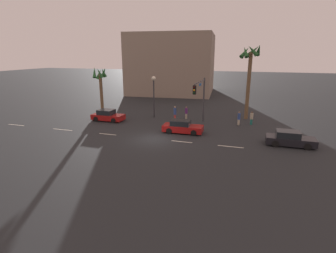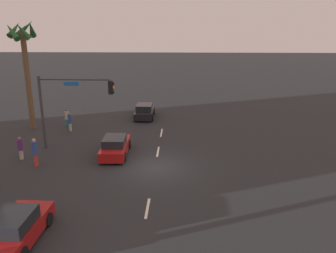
{
  "view_description": "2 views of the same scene",
  "coord_description": "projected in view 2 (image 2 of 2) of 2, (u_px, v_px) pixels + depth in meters",
  "views": [
    {
      "loc": [
        9.08,
        -24.0,
        8.43
      ],
      "look_at": [
        1.77,
        -0.98,
        1.73
      ],
      "focal_mm": 28.24,
      "sensor_mm": 36.0,
      "label": 1
    },
    {
      "loc": [
        -20.78,
        -1.61,
        8.85
      ],
      "look_at": [
        2.75,
        -0.76,
        2.0
      ],
      "focal_mm": 36.21,
      "sensor_mm": 36.0,
      "label": 2
    }
  ],
  "objects": [
    {
      "name": "palm_tree_1",
      "position": [
        24.0,
        52.0,
        29.24
      ],
      "size": [
        2.75,
        2.59,
        9.67
      ],
      "color": "brown",
      "rests_on": "ground_plane"
    },
    {
      "name": "ground_plane",
      "position": [
        155.0,
        167.0,
        22.47
      ],
      "size": [
        220.0,
        220.0,
        0.0
      ],
      "primitive_type": "plane",
      "color": "#232628"
    },
    {
      "name": "lane_stripe_3",
      "position": [
        158.0,
        152.0,
        25.24
      ],
      "size": [
        2.12,
        0.14,
        0.01
      ],
      "primitive_type": "cube",
      "color": "silver",
      "rests_on": "ground_plane"
    },
    {
      "name": "car_0",
      "position": [
        115.0,
        146.0,
        24.46
      ],
      "size": [
        4.42,
        1.97,
        1.4
      ],
      "color": "maroon",
      "rests_on": "ground_plane"
    },
    {
      "name": "pedestrian_2",
      "position": [
        20.0,
        148.0,
        23.53
      ],
      "size": [
        0.51,
        0.51,
        1.64
      ],
      "color": "#B2A58C",
      "rests_on": "ground_plane"
    },
    {
      "name": "traffic_signal",
      "position": [
        68.0,
        99.0,
        24.87
      ],
      "size": [
        0.36,
        5.65,
        5.54
      ],
      "color": "#38383D",
      "rests_on": "ground_plane"
    },
    {
      "name": "car_2",
      "position": [
        15.0,
        229.0,
        14.38
      ],
      "size": [
        4.14,
        2.0,
        1.44
      ],
      "color": "maroon",
      "rests_on": "ground_plane"
    },
    {
      "name": "lane_stripe_4",
      "position": [
        161.0,
        133.0,
        29.78
      ],
      "size": [
        2.39,
        0.14,
        0.01
      ],
      "primitive_type": "cube",
      "color": "silver",
      "rests_on": "ground_plane"
    },
    {
      "name": "pedestrian_3",
      "position": [
        35.0,
        151.0,
        22.35
      ],
      "size": [
        0.46,
        0.46,
        1.92
      ],
      "color": "#BF3833",
      "rests_on": "ground_plane"
    },
    {
      "name": "pedestrian_1",
      "position": [
        67.0,
        118.0,
        31.5
      ],
      "size": [
        0.47,
        0.47,
        1.64
      ],
      "color": "#1E7266",
      "rests_on": "ground_plane"
    },
    {
      "name": "car_1",
      "position": [
        145.0,
        111.0,
        34.71
      ],
      "size": [
        4.39,
        1.89,
        1.42
      ],
      "color": "black",
      "rests_on": "ground_plane"
    },
    {
      "name": "lane_stripe_2",
      "position": [
        147.0,
        208.0,
        17.29
      ],
      "size": [
        2.02,
        0.14,
        0.01
      ],
      "primitive_type": "cube",
      "color": "silver",
      "rests_on": "ground_plane"
    },
    {
      "name": "pedestrian_0",
      "position": [
        70.0,
        121.0,
        30.06
      ],
      "size": [
        0.37,
        0.37,
        1.69
      ],
      "color": "#B2A58C",
      "rests_on": "ground_plane"
    }
  ]
}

